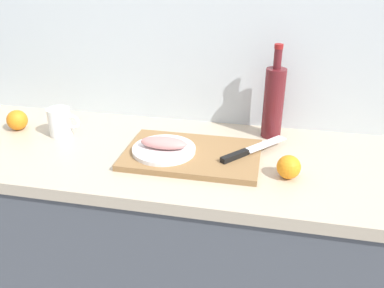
{
  "coord_description": "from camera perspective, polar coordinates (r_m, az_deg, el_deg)",
  "views": [
    {
      "loc": [
        0.28,
        -1.18,
        1.53
      ],
      "look_at": [
        0.04,
        -0.02,
        0.95
      ],
      "focal_mm": 37.07,
      "sensor_mm": 36.0,
      "label": 1
    }
  ],
  "objects": [
    {
      "name": "chef_knife",
      "position": [
        1.33,
        7.83,
        -1.07
      ],
      "size": [
        0.21,
        0.24,
        0.02
      ],
      "rotation": [
        0.0,
        0.0,
        0.86
      ],
      "color": "silver",
      "rests_on": "cutting_board"
    },
    {
      "name": "coffee_mug_0",
      "position": [
        1.57,
        -18.4,
        3.01
      ],
      "size": [
        0.12,
        0.08,
        0.11
      ],
      "color": "white",
      "rests_on": "kitchen_counter"
    },
    {
      "name": "kitchen_counter",
      "position": [
        1.63,
        -1.16,
        -15.63
      ],
      "size": [
        2.0,
        0.6,
        0.9
      ],
      "color": "#4C5159",
      "rests_on": "ground_plane"
    },
    {
      "name": "fish_fillet",
      "position": [
        1.33,
        -4.09,
        0.16
      ],
      "size": [
        0.16,
        0.07,
        0.04
      ],
      "primitive_type": "ellipsoid",
      "color": "tan",
      "rests_on": "white_plate"
    },
    {
      "name": "back_wall",
      "position": [
        1.56,
        1.34,
        15.64
      ],
      "size": [
        3.2,
        0.05,
        2.5
      ],
      "primitive_type": "cube",
      "color": "silver",
      "rests_on": "ground_plane"
    },
    {
      "name": "orange_2",
      "position": [
        1.25,
        13.74,
        -3.23
      ],
      "size": [
        0.07,
        0.07,
        0.07
      ],
      "primitive_type": "sphere",
      "color": "orange",
      "rests_on": "kitchen_counter"
    },
    {
      "name": "white_plate",
      "position": [
        1.34,
        -4.06,
        -0.82
      ],
      "size": [
        0.21,
        0.21,
        0.01
      ],
      "primitive_type": "cylinder",
      "color": "white",
      "rests_on": "cutting_board"
    },
    {
      "name": "wine_bottle",
      "position": [
        1.48,
        11.66,
        6.01
      ],
      "size": [
        0.07,
        0.07,
        0.35
      ],
      "color": "#59191E",
      "rests_on": "kitchen_counter"
    },
    {
      "name": "cutting_board",
      "position": [
        1.34,
        -0.0,
        -1.53
      ],
      "size": [
        0.45,
        0.29,
        0.02
      ],
      "primitive_type": "cube",
      "color": "olive",
      "rests_on": "kitchen_counter"
    },
    {
      "name": "orange_3",
      "position": [
        1.68,
        -23.85,
        3.17
      ],
      "size": [
        0.08,
        0.08,
        0.08
      ],
      "primitive_type": "sphere",
      "color": "orange",
      "rests_on": "kitchen_counter"
    }
  ]
}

